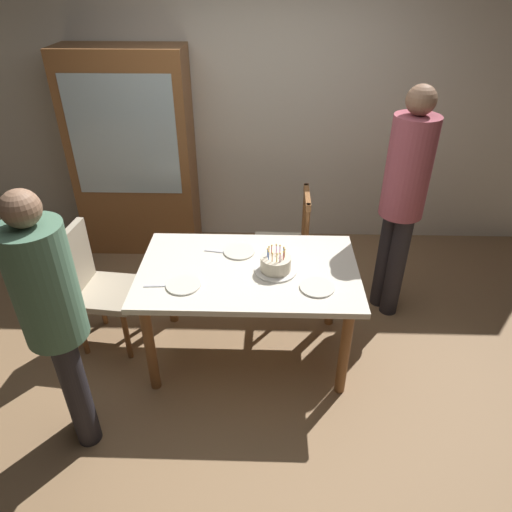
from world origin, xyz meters
name	(u,v)px	position (x,y,z in m)	size (l,w,h in m)	color
ground	(249,351)	(0.00, 0.00, 0.00)	(6.40, 6.40, 0.00)	#93704C
back_wall	(256,110)	(0.00, 1.85, 1.30)	(6.40, 0.10, 2.60)	silver
dining_table	(249,281)	(0.00, 0.00, 0.66)	(1.46, 0.90, 0.76)	silver
birthday_cake	(276,265)	(0.18, -0.02, 0.81)	(0.28, 0.28, 0.17)	silver
plate_near_celebrant	(183,285)	(-0.40, -0.20, 0.76)	(0.22, 0.22, 0.01)	silver
plate_far_side	(239,251)	(-0.07, 0.20, 0.76)	(0.22, 0.22, 0.01)	silver
plate_near_guest	(317,287)	(0.44, -0.20, 0.76)	(0.22, 0.22, 0.01)	silver
fork_near_celebrant	(158,286)	(-0.56, -0.22, 0.76)	(0.18, 0.02, 0.01)	silver
fork_far_side	(217,252)	(-0.23, 0.20, 0.76)	(0.18, 0.02, 0.01)	silver
chair_spindle_back	(284,247)	(0.26, 0.77, 0.46)	(0.45, 0.45, 0.95)	beige
chair_upholstered	(94,282)	(-1.12, 0.12, 0.53)	(0.49, 0.48, 0.95)	tan
person_celebrant	(53,315)	(-0.98, -0.72, 0.93)	(0.32, 0.32, 1.64)	#262328
person_guest	(404,194)	(1.11, 0.58, 1.05)	(0.32, 0.32, 1.82)	#262328
china_cabinet	(134,155)	(-1.14, 1.56, 0.95)	(1.10, 0.45, 1.90)	brown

